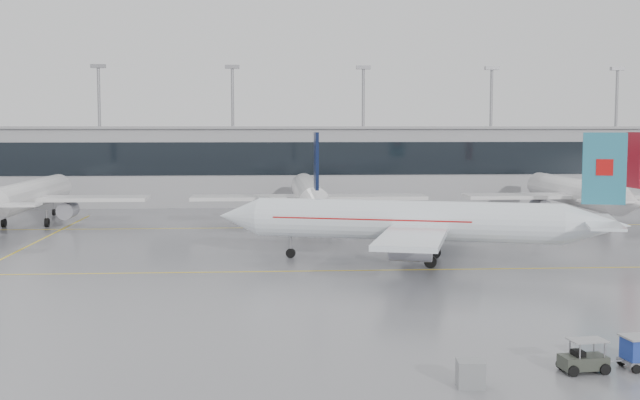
{
  "coord_description": "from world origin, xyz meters",
  "views": [
    {
      "loc": [
        -5.21,
        -67.5,
        12.23
      ],
      "look_at": [
        0.0,
        12.0,
        5.0
      ],
      "focal_mm": 45.0,
      "sensor_mm": 36.0,
      "label": 1
    }
  ],
  "objects": [
    {
      "name": "taxi_line_main",
      "position": [
        0.0,
        0.0,
        0.01
      ],
      "size": [
        120.0,
        0.25,
        0.01
      ],
      "primitive_type": "cube",
      "color": "gold",
      "rests_on": "ground"
    },
    {
      "name": "gse_unit",
      "position": [
        4.3,
        -31.12,
        0.64
      ],
      "size": [
        1.38,
        1.3,
        1.28
      ],
      "primitive_type": "cube",
      "rotation": [
        0.0,
        0.0,
        -0.09
      ],
      "color": "gray",
      "rests_on": "ground"
    },
    {
      "name": "parked_jet_c",
      "position": [
        -0.0,
        33.69,
        3.71
      ],
      "size": [
        29.64,
        36.96,
        11.72
      ],
      "rotation": [
        0.0,
        0.0,
        1.57
      ],
      "color": "silver",
      "rests_on": "ground"
    },
    {
      "name": "terminal_roof",
      "position": [
        0.0,
        62.0,
        12.2
      ],
      "size": [
        182.0,
        16.0,
        0.4
      ],
      "primitive_type": "cube",
      "color": "gray",
      "rests_on": "ground"
    },
    {
      "name": "taxi_line_cross",
      "position": [
        -30.0,
        15.0,
        0.01
      ],
      "size": [
        0.25,
        60.0,
        0.01
      ],
      "primitive_type": "cube",
      "color": "gold",
      "rests_on": "ground"
    },
    {
      "name": "parked_jet_d",
      "position": [
        35.0,
        33.69,
        3.71
      ],
      "size": [
        29.64,
        36.96,
        11.72
      ],
      "rotation": [
        0.0,
        0.0,
        1.57
      ],
      "color": "silver",
      "rests_on": "ground"
    },
    {
      "name": "light_masts",
      "position": [
        0.0,
        68.0,
        13.34
      ],
      "size": [
        156.4,
        1.0,
        22.6
      ],
      "color": "gray",
      "rests_on": "ground"
    },
    {
      "name": "terminal_glass",
      "position": [
        0.0,
        54.45,
        7.5
      ],
      "size": [
        180.0,
        0.2,
        5.0
      ],
      "primitive_type": "cube",
      "color": "black",
      "rests_on": "ground"
    },
    {
      "name": "baggage_tug",
      "position": [
        10.52,
        -29.24,
        0.58
      ],
      "size": [
        3.47,
        1.67,
        1.65
      ],
      "rotation": [
        0.0,
        0.0,
        0.11
      ],
      "color": "#32362E",
      "rests_on": "ground"
    },
    {
      "name": "ground",
      "position": [
        0.0,
        0.0,
        0.0
      ],
      "size": [
        320.0,
        320.0,
        0.0
      ],
      "primitive_type": "plane",
      "color": "gray",
      "rests_on": "ground"
    },
    {
      "name": "air_canada_jet",
      "position": [
        8.48,
        3.62,
        3.75
      ],
      "size": [
        36.69,
        30.06,
        11.8
      ],
      "rotation": [
        0.0,
        0.0,
        2.86
      ],
      "color": "white",
      "rests_on": "ground"
    },
    {
      "name": "parked_jet_b",
      "position": [
        -35.0,
        33.69,
        3.71
      ],
      "size": [
        29.64,
        36.96,
        11.72
      ],
      "rotation": [
        0.0,
        0.0,
        1.57
      ],
      "color": "silver",
      "rests_on": "ground"
    },
    {
      "name": "terminal",
      "position": [
        0.0,
        62.0,
        6.0
      ],
      "size": [
        180.0,
        15.0,
        12.0
      ],
      "primitive_type": "cube",
      "color": "gray",
      "rests_on": "ground"
    },
    {
      "name": "taxi_line_north",
      "position": [
        0.0,
        30.0,
        0.01
      ],
      "size": [
        120.0,
        0.25,
        0.01
      ],
      "primitive_type": "cube",
      "color": "gold",
      "rests_on": "ground"
    }
  ]
}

